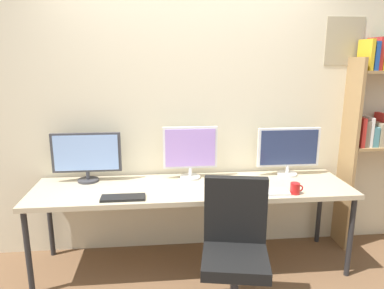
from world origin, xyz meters
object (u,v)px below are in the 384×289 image
Objects in this scene: monitor_left at (87,155)px; monitor_center at (190,151)px; office_chair at (235,264)px; coffee_mug at (295,188)px; desk at (193,191)px; computer_mouse at (234,189)px; keyboard_left at (123,198)px; monitor_right at (288,150)px; keyboard_right at (265,192)px.

monitor_center reaches higher than monitor_left.
coffee_mug is (0.57, 0.41, 0.38)m from office_chair.
computer_mouse is (0.33, -0.15, 0.06)m from desk.
keyboard_left is (-0.79, 0.43, 0.35)m from office_chair.
office_chair is 1.68× the size of monitor_left.
office_chair is at bearing -144.53° from coffee_mug.
monitor_center is 0.90m from monitor_right.
monitor_right reaches higher than computer_mouse.
monitor_center is 4.53× the size of coffee_mug.
monitor_right is 5.42× the size of coffee_mug.
office_chair reaches higher than computer_mouse.
monitor_right is 1.54m from keyboard_left.
keyboard_left is at bearing 180.00° from keyboard_right.
monitor_center is 5.01× the size of computer_mouse.
coffee_mug is at bearing -15.36° from monitor_left.
office_chair reaches higher than desk.
office_chair is at bearing -37.69° from monitor_left.
office_chair is 2.64× the size of keyboard_right.
keyboard_left is at bearing -141.70° from monitor_center.
desk is at bearing 109.06° from office_chair.
coffee_mug is at bearing -0.99° from keyboard_left.
monitor_center is (0.00, 0.21, 0.30)m from desk.
monitor_left is at bearing -180.00° from monitor_right.
keyboard_left is 3.51× the size of computer_mouse.
monitor_center is 0.54m from computer_mouse.
monitor_left is 1.23× the size of monitor_center.
monitor_center reaches higher than monitor_right.
monitor_center is 1.42× the size of keyboard_left.
office_chair reaches higher than coffee_mug.
keyboard_right is at bearing 52.23° from office_chair.
monitor_left reaches higher than desk.
keyboard_left is at bearing 179.01° from coffee_mug.
desk is 0.84m from coffee_mug.
office_chair is at bearing -75.35° from monitor_center.
desk is 4.65× the size of monitor_right.
monitor_right reaches higher than keyboard_right.
monitor_left is 1.54m from keyboard_right.
coffee_mug is (0.80, -0.47, -0.21)m from monitor_center.
computer_mouse is at bearing 160.21° from keyboard_right.
monitor_center reaches higher than coffee_mug.
keyboard_right is (0.56, -0.44, -0.25)m from monitor_center.
keyboard_right is at bearing -38.30° from monitor_center.
desk is at bearing 162.34° from coffee_mug.
desk is at bearing 22.33° from keyboard_left.
computer_mouse is (0.33, -0.36, -0.24)m from monitor_center.
keyboard_left is at bearing -52.45° from monitor_left.
computer_mouse is (-0.57, -0.36, -0.23)m from monitor_right.
monitor_right is 1.70× the size of keyboard_left.
monitor_left reaches higher than coffee_mug.
keyboard_left is (-1.46, -0.44, -0.23)m from monitor_right.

